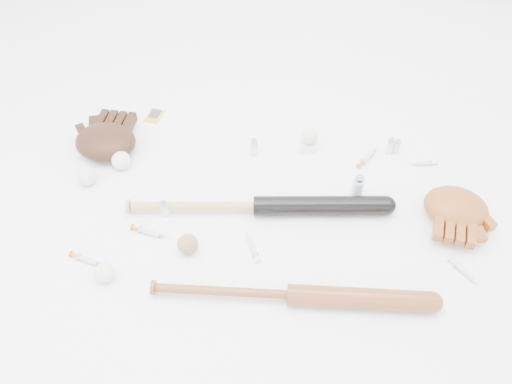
# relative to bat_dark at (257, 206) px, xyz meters

# --- Properties ---
(bat_dark) EXTENTS (0.97, 0.16, 0.07)m
(bat_dark) POSITION_rel_bat_dark_xyz_m (0.00, 0.00, 0.00)
(bat_dark) COLOR black
(bat_dark) RESTS_ON ground
(bat_wood) EXTENTS (0.91, 0.09, 0.07)m
(bat_wood) POSITION_rel_bat_dark_xyz_m (0.13, -0.34, -0.00)
(bat_wood) COLOR brown
(bat_wood) RESTS_ON ground
(glove_dark) EXTENTS (0.30, 0.30, 0.10)m
(glove_dark) POSITION_rel_bat_dark_xyz_m (-0.61, 0.26, 0.02)
(glove_dark) COLOR black
(glove_dark) RESTS_ON ground
(glove_tan) EXTENTS (0.31, 0.31, 0.09)m
(glove_tan) POSITION_rel_bat_dark_xyz_m (0.69, 0.05, 0.01)
(glove_tan) COLOR brown
(glove_tan) RESTS_ON ground
(trading_card) EXTENTS (0.08, 0.09, 0.00)m
(trading_card) POSITION_rel_bat_dark_xyz_m (-0.47, 0.47, -0.03)
(trading_card) COLOR gold
(trading_card) RESTS_ON ground
(pedestal) EXTENTS (0.06, 0.06, 0.03)m
(pedestal) POSITION_rel_bat_dark_xyz_m (0.18, 0.34, -0.02)
(pedestal) COLOR white
(pedestal) RESTS_ON ground
(baseball_on_pedestal) EXTENTS (0.07, 0.07, 0.07)m
(baseball_on_pedestal) POSITION_rel_bat_dark_xyz_m (0.18, 0.34, 0.03)
(baseball_on_pedestal) COLOR silver
(baseball_on_pedestal) RESTS_ON pedestal
(baseball_left) EXTENTS (0.07, 0.07, 0.07)m
(baseball_left) POSITION_rel_bat_dark_xyz_m (-0.64, 0.09, -0.00)
(baseball_left) COLOR silver
(baseball_left) RESTS_ON ground
(baseball_upper) EXTENTS (0.07, 0.07, 0.07)m
(baseball_upper) POSITION_rel_bat_dark_xyz_m (-0.53, 0.18, 0.00)
(baseball_upper) COLOR silver
(baseball_upper) RESTS_ON ground
(baseball_mid) EXTENTS (0.06, 0.06, 0.06)m
(baseball_mid) POSITION_rel_bat_dark_xyz_m (-0.46, -0.31, -0.00)
(baseball_mid) COLOR silver
(baseball_mid) RESTS_ON ground
(baseball_aged) EXTENTS (0.07, 0.07, 0.07)m
(baseball_aged) POSITION_rel_bat_dark_xyz_m (-0.21, -0.18, -0.00)
(baseball_aged) COLOR #967448
(baseball_aged) RESTS_ON ground
(syringe_0) EXTENTS (0.17, 0.07, 0.02)m
(syringe_0) POSITION_rel_bat_dark_xyz_m (-0.36, -0.13, -0.03)
(syringe_0) COLOR #ADBCC6
(syringe_0) RESTS_ON ground
(syringe_1) EXTENTS (0.08, 0.14, 0.02)m
(syringe_1) POSITION_rel_bat_dark_xyz_m (-0.00, -0.16, -0.03)
(syringe_1) COLOR #ADBCC6
(syringe_1) RESTS_ON ground
(syringe_2) EXTENTS (0.12, 0.15, 0.02)m
(syringe_2) POSITION_rel_bat_dark_xyz_m (0.41, 0.30, -0.03)
(syringe_2) COLOR #ADBCC6
(syringe_2) RESTS_ON ground
(syringe_3) EXTENTS (0.12, 0.13, 0.02)m
(syringe_3) POSITION_rel_bat_dark_xyz_m (0.69, -0.19, -0.03)
(syringe_3) COLOR #ADBCC6
(syringe_3) RESTS_ON ground
(syringe_4) EXTENTS (0.14, 0.04, 0.02)m
(syringe_4) POSITION_rel_bat_dark_xyz_m (0.62, 0.29, -0.03)
(syringe_4) COLOR #ADBCC6
(syringe_4) RESTS_ON ground
(syringe_5) EXTENTS (0.16, 0.07, 0.02)m
(syringe_5) POSITION_rel_bat_dark_xyz_m (-0.53, -0.25, -0.03)
(syringe_5) COLOR #ADBCC6
(syringe_5) RESTS_ON ground
(vial_0) EXTENTS (0.03, 0.03, 0.07)m
(vial_0) POSITION_rel_bat_dark_xyz_m (0.49, 0.34, 0.00)
(vial_0) COLOR silver
(vial_0) RESTS_ON ground
(vial_1) EXTENTS (0.03, 0.03, 0.07)m
(vial_1) POSITION_rel_bat_dark_xyz_m (0.52, 0.34, -0.00)
(vial_1) COLOR silver
(vial_1) RESTS_ON ground
(vial_2) EXTENTS (0.03, 0.03, 0.08)m
(vial_2) POSITION_rel_bat_dark_xyz_m (-0.03, 0.29, 0.00)
(vial_2) COLOR silver
(vial_2) RESTS_ON ground
(vial_3) EXTENTS (0.04, 0.04, 0.10)m
(vial_3) POSITION_rel_bat_dark_xyz_m (0.36, 0.11, 0.01)
(vial_3) COLOR silver
(vial_3) RESTS_ON ground
(vial_4) EXTENTS (0.03, 0.03, 0.07)m
(vial_4) POSITION_rel_bat_dark_xyz_m (-0.32, -0.04, -0.00)
(vial_4) COLOR silver
(vial_4) RESTS_ON ground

